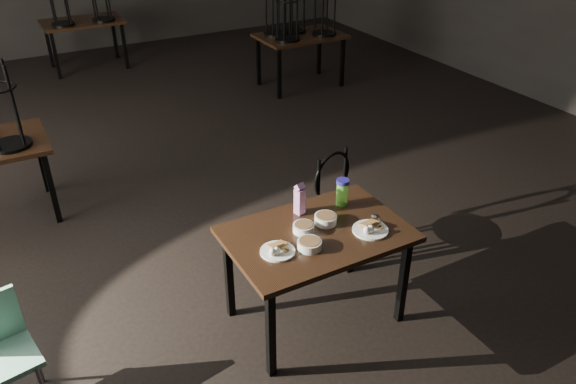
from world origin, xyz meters
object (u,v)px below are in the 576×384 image
main_table (317,241)px  bentwood_chair (342,198)px  juice_carton (300,199)px  water_bottle (342,192)px

main_table → bentwood_chair: 0.84m
juice_carton → bentwood_chair: juice_carton is taller
main_table → bentwood_chair: bearing=44.3°
main_table → water_bottle: water_bottle is taller
main_table → bentwood_chair: size_ratio=1.33×
juice_carton → main_table: bearing=-92.8°
water_bottle → main_table: bearing=-148.1°
juice_carton → water_bottle: size_ratio=1.18×
bentwood_chair → juice_carton: bearing=-166.7°
water_bottle → juice_carton: bearing=171.3°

